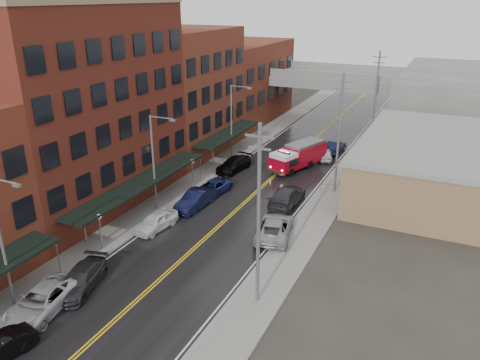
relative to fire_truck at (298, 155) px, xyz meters
The scene contains 32 objects.
road 10.55m from the fire_truck, 98.48° to the right, with size 11.00×160.00×0.02m, color black.
sidewalk_left 13.67m from the fire_truck, 130.56° to the right, with size 3.00×160.00×0.15m, color slate.
sidewalk_right 11.92m from the fire_truck, 60.85° to the right, with size 3.00×160.00×0.15m, color slate.
curb_left 12.67m from the fire_truck, 124.84° to the right, with size 0.30×160.00×0.15m, color gray.
curb_right 11.21m from the fire_truck, 68.30° to the right, with size 0.30×160.00×0.15m, color gray.
brick_building_b 24.00m from the fire_truck, 130.58° to the right, with size 9.00×20.00×18.00m, color #5B1D18.
brick_building_c 15.99m from the fire_truck, behind, with size 9.00×15.00×15.00m, color maroon.
brick_building_far 23.50m from the fire_truck, 130.02° to the left, with size 9.00×20.00×12.00m, color maroon.
tan_building 14.50m from the fire_truck, ahead, with size 14.00×22.00×5.00m, color #916C4E.
right_far_block 34.02m from the fire_truck, 60.98° to the left, with size 18.00×30.00×8.00m, color slate.
awning_1 19.60m from the fire_truck, 117.53° to the right, with size 2.60×18.00×3.09m.
awning_2 9.15m from the fire_truck, behind, with size 2.60×13.00×3.09m.
globe_lamp_1 25.60m from the fire_truck, 108.07° to the right, with size 0.44×0.44×3.12m.
globe_lamp_2 13.05m from the fire_truck, 127.55° to the right, with size 0.44×0.44×3.12m.
street_lamp_0 33.52m from the fire_truck, 104.05° to the right, with size 2.64×0.22×9.00m.
street_lamp_1 18.58m from the fire_truck, 116.35° to the right, with size 2.64×0.22×9.00m.
street_lamp_2 8.88m from the fire_truck, behind, with size 2.64×0.22×9.00m.
utility_pole_0 26.39m from the fire_truck, 77.40° to the right, with size 1.80×0.24×12.00m.
utility_pole_1 9.12m from the fire_truck, 43.27° to the right, with size 1.80×0.24×12.00m.
utility_pole_2 16.43m from the fire_truck, 68.90° to the left, with size 1.80×0.24×12.00m.
overpass 22.18m from the fire_truck, 94.06° to the left, with size 40.00×10.00×7.50m.
fire_truck is the anchor object (origin of this frame).
parked_car_left_2 32.54m from the fire_truck, 101.02° to the right, with size 2.60×5.65×1.57m, color #ADB1B6.
parked_car_left_3 29.61m from the fire_truck, 101.24° to the right, with size 2.09×5.15×1.49m, color #232426.
parked_car_left_4 20.53m from the fire_truck, 107.39° to the right, with size 1.77×4.39×1.50m, color white.
parked_car_left_5 15.38m from the fire_truck, 110.12° to the right, with size 1.73×4.97×1.64m, color black.
parked_car_left_6 12.20m from the fire_truck, 116.38° to the right, with size 2.23×4.83×1.34m, color navy.
parked_car_left_7 7.48m from the fire_truck, 148.12° to the right, with size 2.14×5.26×1.53m, color black.
parked_car_right_0 16.90m from the fire_truck, 78.18° to the right, with size 2.72×5.89×1.64m, color gray.
parked_car_right_1 10.33m from the fire_truck, 77.47° to the right, with size 2.35×5.78×1.68m, color #2B2B2D.
parked_car_right_2 4.86m from the fire_truck, 64.49° to the left, with size 1.65×4.11×1.40m, color silver.
parked_car_right_3 7.89m from the fire_truck, 72.18° to the left, with size 1.62×4.63×1.53m, color black.
Camera 1 is at (16.91, -8.54, 18.66)m, focal length 35.00 mm.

